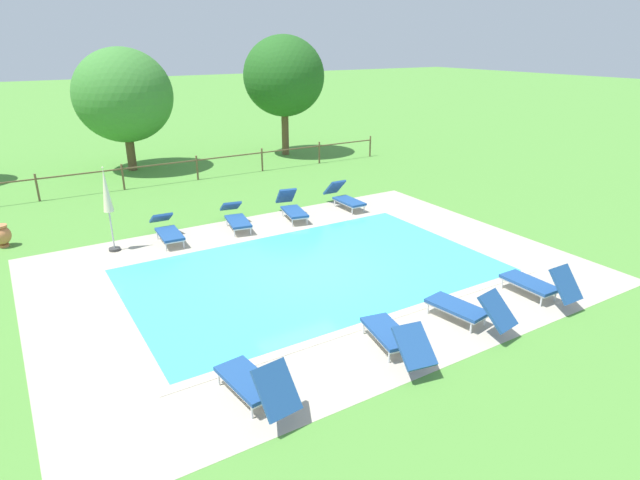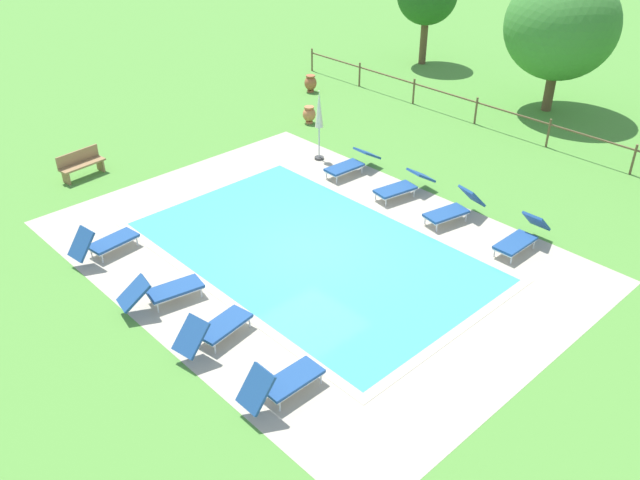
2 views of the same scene
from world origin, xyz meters
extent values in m
plane|color=#518E38|center=(0.00, 0.00, 0.00)|extent=(160.00, 160.00, 0.00)
cube|color=#B2A893|center=(0.00, 0.00, 0.00)|extent=(13.62, 10.04, 0.01)
cube|color=#42CCD6|center=(0.00, 0.00, 0.01)|extent=(9.36, 5.77, 0.01)
cube|color=#C0B59F|center=(0.00, 3.01, 0.01)|extent=(9.84, 0.24, 0.01)
cube|color=#C0B59F|center=(0.00, -3.01, 0.01)|extent=(9.84, 0.24, 0.01)
cube|color=#C0B59F|center=(4.80, 0.00, 0.01)|extent=(0.24, 5.77, 0.01)
cube|color=#C0B59F|center=(-4.80, 0.00, 0.01)|extent=(0.24, 5.77, 0.01)
cube|color=navy|center=(-0.43, 3.92, 0.32)|extent=(0.82, 1.38, 0.07)
cube|color=navy|center=(-0.25, 4.92, 0.52)|extent=(0.72, 0.86, 0.48)
cube|color=silver|center=(-0.43, 3.92, 0.26)|extent=(0.78, 1.35, 0.04)
cylinder|color=silver|center=(-0.27, 3.33, 0.14)|extent=(0.04, 0.04, 0.28)
cylinder|color=silver|center=(-0.78, 3.42, 0.14)|extent=(0.04, 0.04, 0.28)
cylinder|color=silver|center=(-0.08, 4.42, 0.14)|extent=(0.04, 0.04, 0.28)
cylinder|color=silver|center=(-0.58, 4.51, 0.14)|extent=(0.04, 0.04, 0.28)
cube|color=navy|center=(3.64, -3.86, 0.32)|extent=(0.60, 1.30, 0.07)
cube|color=navy|center=(3.64, -4.77, 0.65)|extent=(0.60, 0.58, 0.70)
cube|color=silver|center=(3.64, -3.86, 0.26)|extent=(0.57, 1.28, 0.04)
cylinder|color=silver|center=(3.39, -3.31, 0.14)|extent=(0.04, 0.04, 0.28)
cylinder|color=silver|center=(3.90, -3.31, 0.14)|extent=(0.04, 0.04, 0.28)
cylinder|color=silver|center=(3.39, -4.42, 0.14)|extent=(0.04, 0.04, 0.28)
cylinder|color=silver|center=(3.90, -4.42, 0.14)|extent=(0.04, 0.04, 0.28)
cube|color=navy|center=(3.83, 3.89, 0.32)|extent=(0.61, 1.30, 0.07)
cube|color=navy|center=(3.82, 4.85, 0.60)|extent=(0.60, 0.67, 0.62)
cube|color=silver|center=(3.83, 3.89, 0.26)|extent=(0.58, 1.28, 0.04)
cylinder|color=silver|center=(4.08, 3.34, 0.14)|extent=(0.04, 0.04, 0.28)
cylinder|color=silver|center=(3.57, 3.34, 0.14)|extent=(0.04, 0.04, 0.28)
cylinder|color=silver|center=(4.08, 4.44, 0.14)|extent=(0.04, 0.04, 0.28)
cylinder|color=silver|center=(3.57, 4.44, 0.14)|extent=(0.04, 0.04, 0.28)
cube|color=navy|center=(-0.61, -3.86, 0.32)|extent=(0.83, 1.39, 0.07)
cube|color=navy|center=(-0.79, -4.83, 0.57)|extent=(0.72, 0.81, 0.56)
cube|color=silver|center=(-0.61, -3.86, 0.26)|extent=(0.79, 1.36, 0.04)
cylinder|color=silver|center=(-0.76, -3.27, 0.14)|extent=(0.04, 0.04, 0.28)
cylinder|color=silver|center=(-0.25, -3.36, 0.14)|extent=(0.04, 0.04, 0.28)
cylinder|color=silver|center=(-0.96, -4.36, 0.14)|extent=(0.04, 0.04, 0.28)
cylinder|color=silver|center=(-0.46, -4.45, 0.14)|extent=(0.04, 0.04, 0.28)
cube|color=navy|center=(-3.61, -3.85, 0.32)|extent=(0.75, 1.36, 0.07)
cube|color=navy|center=(-3.51, -4.75, 0.65)|extent=(0.66, 0.64, 0.71)
cube|color=silver|center=(-3.61, -3.85, 0.26)|extent=(0.71, 1.33, 0.04)
cylinder|color=silver|center=(-3.93, -3.33, 0.14)|extent=(0.04, 0.04, 0.28)
cylinder|color=silver|center=(-3.43, -3.27, 0.14)|extent=(0.04, 0.04, 0.28)
cylinder|color=silver|center=(-3.80, -4.43, 0.14)|extent=(0.04, 0.04, 0.28)
cylinder|color=silver|center=(-3.30, -4.37, 0.14)|extent=(0.04, 0.04, 0.28)
cube|color=navy|center=(1.57, 3.84, 0.32)|extent=(0.84, 1.39, 0.07)
cube|color=navy|center=(1.76, 4.77, 0.61)|extent=(0.71, 0.75, 0.64)
cube|color=silver|center=(1.57, 3.84, 0.26)|extent=(0.81, 1.36, 0.04)
cylinder|color=silver|center=(1.71, 3.25, 0.14)|extent=(0.04, 0.04, 0.28)
cylinder|color=silver|center=(1.21, 3.35, 0.14)|extent=(0.04, 0.04, 0.28)
cylinder|color=silver|center=(1.93, 4.34, 0.14)|extent=(0.04, 0.04, 0.28)
cylinder|color=silver|center=(1.43, 4.43, 0.14)|extent=(0.04, 0.04, 0.28)
cube|color=navy|center=(-2.62, 3.91, 0.32)|extent=(0.67, 1.33, 0.07)
cube|color=navy|center=(-2.56, 4.93, 0.52)|extent=(0.64, 0.80, 0.47)
cube|color=silver|center=(-2.62, 3.91, 0.26)|extent=(0.64, 1.30, 0.04)
cylinder|color=silver|center=(-2.39, 3.35, 0.14)|extent=(0.04, 0.04, 0.28)
cylinder|color=silver|center=(-2.90, 3.37, 0.14)|extent=(0.04, 0.04, 0.28)
cylinder|color=silver|center=(-2.33, 4.45, 0.14)|extent=(0.04, 0.04, 0.28)
cylinder|color=silver|center=(-2.84, 4.48, 0.14)|extent=(0.04, 0.04, 0.28)
cube|color=navy|center=(1.30, -3.83, 0.32)|extent=(0.81, 1.38, 0.07)
cube|color=navy|center=(1.46, -4.77, 0.61)|extent=(0.70, 0.74, 0.63)
cube|color=silver|center=(1.30, -3.83, 0.26)|extent=(0.77, 1.35, 0.04)
cylinder|color=silver|center=(0.96, -3.32, 0.14)|extent=(0.04, 0.04, 0.28)
cylinder|color=silver|center=(1.46, -3.24, 0.14)|extent=(0.04, 0.04, 0.28)
cylinder|color=silver|center=(1.14, -4.41, 0.14)|extent=(0.04, 0.04, 0.28)
cylinder|color=silver|center=(1.65, -4.33, 0.14)|extent=(0.04, 0.04, 0.28)
cylinder|color=#383838|center=(-4.15, 4.22, 0.04)|extent=(0.32, 0.32, 0.08)
cylinder|color=#B2B5B7|center=(-4.15, 4.22, 0.59)|extent=(0.04, 0.04, 1.18)
cone|color=beige|center=(-4.15, 4.22, 1.80)|extent=(0.27, 0.27, 1.23)
sphere|color=beige|center=(-4.15, 4.22, 2.44)|extent=(0.05, 0.05, 0.05)
cylinder|color=#C67547|center=(-6.85, 6.24, 0.04)|extent=(0.28, 0.28, 0.08)
ellipsoid|color=#C67547|center=(-6.85, 6.24, 0.36)|extent=(0.50, 0.50, 0.56)
cylinder|color=#C67547|center=(-6.85, 6.24, 0.64)|extent=(0.38, 0.38, 0.06)
cylinder|color=brown|center=(-5.50, 10.87, 0.53)|extent=(0.08, 0.08, 1.05)
cylinder|color=brown|center=(-2.41, 10.87, 0.53)|extent=(0.08, 0.08, 1.05)
cylinder|color=brown|center=(0.68, 10.87, 0.53)|extent=(0.08, 0.08, 1.05)
cylinder|color=brown|center=(3.77, 10.87, 0.53)|extent=(0.08, 0.08, 1.05)
cylinder|color=brown|center=(6.87, 10.87, 0.53)|extent=(0.08, 0.08, 1.05)
cylinder|color=brown|center=(9.96, 10.87, 0.53)|extent=(0.08, 0.08, 1.05)
cube|color=brown|center=(-0.86, 10.87, 0.85)|extent=(21.64, 0.05, 0.05)
cylinder|color=brown|center=(6.46, 13.60, 1.24)|extent=(0.37, 0.37, 2.48)
ellipsoid|color=#235B1E|center=(6.46, 13.60, 3.97)|extent=(4.07, 4.07, 3.97)
cylinder|color=brown|center=(-1.29, 14.22, 0.92)|extent=(0.39, 0.39, 1.83)
ellipsoid|color=#3D7F33|center=(-1.29, 14.22, 3.37)|extent=(4.31, 4.31, 4.10)
camera|label=1|loc=(-6.47, -10.83, 5.69)|focal=29.47mm
camera|label=2|loc=(11.23, -10.27, 9.62)|focal=37.45mm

